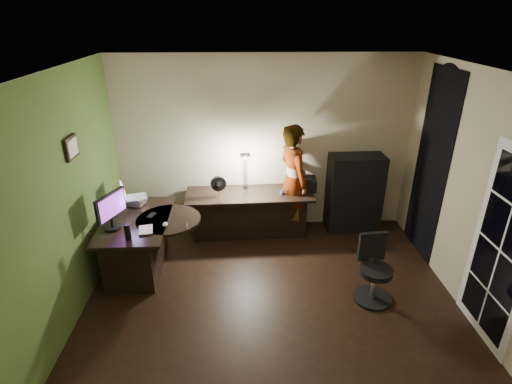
{
  "coord_description": "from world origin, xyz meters",
  "views": [
    {
      "loc": [
        -0.33,
        -3.83,
        3.24
      ],
      "look_at": [
        -0.15,
        1.05,
        1.0
      ],
      "focal_mm": 28.0,
      "sensor_mm": 36.0,
      "label": 1
    }
  ],
  "objects_px": {
    "desk_right": "(249,214)",
    "person": "(293,181)",
    "desk_left": "(140,245)",
    "office_chair": "(376,271)",
    "monitor": "(111,215)",
    "cabinet": "(354,193)"
  },
  "relations": [
    {
      "from": "desk_right",
      "to": "person",
      "type": "height_order",
      "value": "person"
    },
    {
      "from": "desk_left",
      "to": "office_chair",
      "type": "distance_m",
      "value": 3.04
    },
    {
      "from": "monitor",
      "to": "office_chair",
      "type": "xyz_separation_m",
      "value": [
        3.18,
        -0.5,
        -0.54
      ]
    },
    {
      "from": "desk_left",
      "to": "cabinet",
      "type": "xyz_separation_m",
      "value": [
        3.13,
        1.03,
        0.23
      ]
    },
    {
      "from": "cabinet",
      "to": "person",
      "type": "xyz_separation_m",
      "value": [
        -0.98,
        -0.07,
        0.26
      ]
    },
    {
      "from": "desk_right",
      "to": "office_chair",
      "type": "xyz_separation_m",
      "value": [
        1.47,
        -1.61,
        0.06
      ]
    },
    {
      "from": "cabinet",
      "to": "desk_left",
      "type": "bearing_deg",
      "value": -163.33
    },
    {
      "from": "monitor",
      "to": "office_chair",
      "type": "distance_m",
      "value": 3.27
    },
    {
      "from": "desk_right",
      "to": "desk_left",
      "type": "bearing_deg",
      "value": -151.61
    },
    {
      "from": "desk_left",
      "to": "person",
      "type": "xyz_separation_m",
      "value": [
        2.15,
        0.95,
        0.49
      ]
    },
    {
      "from": "office_chair",
      "to": "monitor",
      "type": "bearing_deg",
      "value": 164.86
    },
    {
      "from": "cabinet",
      "to": "person",
      "type": "bearing_deg",
      "value": -177.16
    },
    {
      "from": "desk_left",
      "to": "person",
      "type": "height_order",
      "value": "person"
    },
    {
      "from": "monitor",
      "to": "office_chair",
      "type": "bearing_deg",
      "value": 13.51
    },
    {
      "from": "person",
      "to": "desk_right",
      "type": "bearing_deg",
      "value": 74.08
    },
    {
      "from": "desk_left",
      "to": "desk_right",
      "type": "xyz_separation_m",
      "value": [
        1.48,
        0.88,
        -0.03
      ]
    },
    {
      "from": "cabinet",
      "to": "office_chair",
      "type": "relative_size",
      "value": 1.49
    },
    {
      "from": "desk_left",
      "to": "monitor",
      "type": "distance_m",
      "value": 0.65
    },
    {
      "from": "desk_right",
      "to": "person",
      "type": "relative_size",
      "value": 1.09
    },
    {
      "from": "desk_right",
      "to": "monitor",
      "type": "xyz_separation_m",
      "value": [
        -1.71,
        -1.11,
        0.6
      ]
    },
    {
      "from": "person",
      "to": "cabinet",
      "type": "bearing_deg",
      "value": -108.03
    },
    {
      "from": "monitor",
      "to": "desk_left",
      "type": "bearing_deg",
      "value": 67.44
    }
  ]
}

